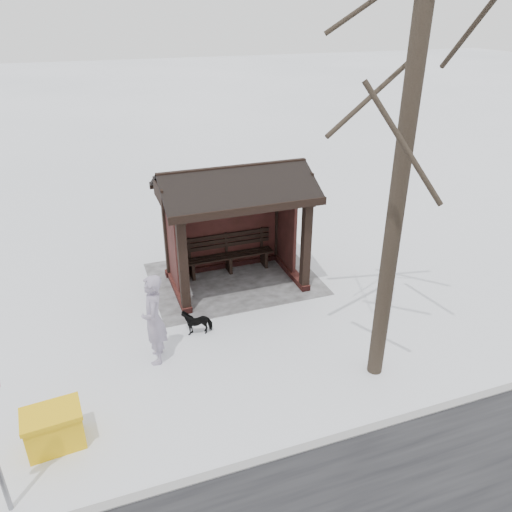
{
  "coord_description": "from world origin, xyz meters",
  "views": [
    {
      "loc": [
        3.28,
        10.66,
        6.4
      ],
      "look_at": [
        -0.26,
        0.8,
        1.1
      ],
      "focal_mm": 35.0,
      "sensor_mm": 36.0,
      "label": 1
    }
  ],
  "objects": [
    {
      "name": "ground",
      "position": [
        0.0,
        0.0,
        0.0
      ],
      "size": [
        120.0,
        120.0,
        0.0
      ],
      "primitive_type": "plane",
      "color": "white",
      "rests_on": "ground"
    },
    {
      "name": "kerb",
      "position": [
        0.0,
        5.5,
        0.01
      ],
      "size": [
        120.0,
        0.15,
        0.06
      ],
      "primitive_type": "cube",
      "color": "gray",
      "rests_on": "ground"
    },
    {
      "name": "trampled_patch",
      "position": [
        0.0,
        -0.2,
        0.01
      ],
      "size": [
        4.2,
        3.2,
        0.02
      ],
      "primitive_type": "cube",
      "color": "#939297",
      "rests_on": "ground"
    },
    {
      "name": "bus_shelter",
      "position": [
        0.0,
        -0.16,
        2.17
      ],
      "size": [
        3.6,
        2.4,
        3.09
      ],
      "color": "#381514",
      "rests_on": "ground"
    },
    {
      "name": "tree_near",
      "position": [
        -1.5,
        4.2,
        6.16
      ],
      "size": [
        3.42,
        3.42,
        9.03
      ],
      "color": "black",
      "rests_on": "ground"
    },
    {
      "name": "pedestrian",
      "position": [
        2.43,
        2.42,
        0.95
      ],
      "size": [
        0.56,
        0.76,
        1.89
      ],
      "primitive_type": "imported",
      "rotation": [
        0.0,
        0.0,
        1.4
      ],
      "color": "gray",
      "rests_on": "ground"
    },
    {
      "name": "dog",
      "position": [
        1.45,
        1.78,
        0.27
      ],
      "size": [
        0.67,
        0.36,
        0.55
      ],
      "primitive_type": "imported",
      "rotation": [
        0.0,
        0.0,
        1.47
      ],
      "color": "black",
      "rests_on": "ground"
    },
    {
      "name": "grit_bin",
      "position": [
        4.34,
        4.07,
        0.35
      ],
      "size": [
        0.96,
        0.7,
        0.7
      ],
      "rotation": [
        0.0,
        0.0,
        0.09
      ],
      "color": "#EEB60E",
      "rests_on": "ground"
    }
  ]
}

